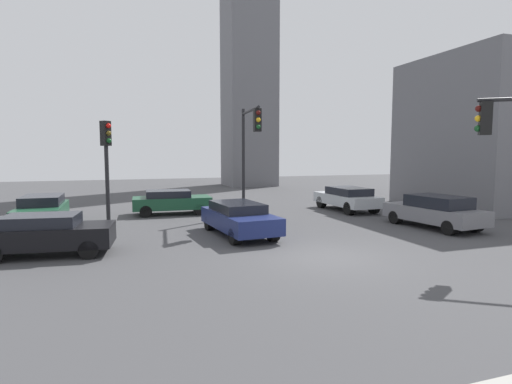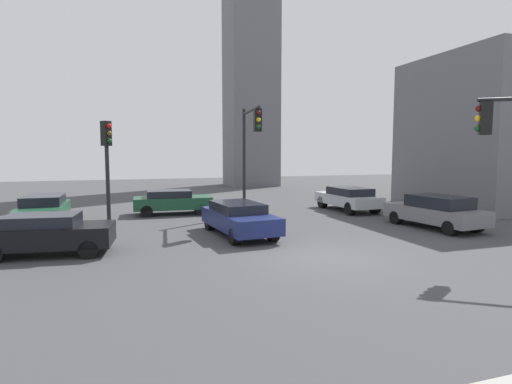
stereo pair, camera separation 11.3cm
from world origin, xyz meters
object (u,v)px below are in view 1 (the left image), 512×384
traffic_light_2 (250,139)px  car_5 (171,201)px  car_2 (347,198)px  traffic_light_1 (107,155)px  car_1 (47,234)px  car_4 (42,209)px  car_0 (239,218)px  car_3 (435,211)px

traffic_light_2 → car_5: size_ratio=1.33×
car_2 → traffic_light_1: bearing=99.6°
car_1 → car_4: 6.57m
traffic_light_2 → car_4: bearing=-97.0°
car_0 → car_3: 8.67m
traffic_light_1 → car_1: bearing=-66.4°
traffic_light_1 → car_0: bearing=26.8°
traffic_light_1 → car_0: size_ratio=0.99×
car_2 → car_5: size_ratio=1.08×
car_2 → traffic_light_2: bearing=101.7°
car_0 → car_4: (-7.89, 5.30, 0.00)m
car_1 → car_4: size_ratio=0.93×
car_4 → car_5: 6.15m
car_0 → traffic_light_2: bearing=150.0°
traffic_light_2 → car_2: 7.17m
car_3 → traffic_light_2: bearing=51.4°
car_1 → car_3: 15.31m
car_0 → car_1: car_1 is taller
traffic_light_1 → car_3: 14.17m
traffic_light_2 → car_4: (-9.38, 2.08, -3.22)m
traffic_light_2 → traffic_light_1: bearing=-75.9°
traffic_light_1 → car_1: size_ratio=1.12×
car_2 → car_4: size_ratio=1.02×
car_2 → car_4: 15.65m
traffic_light_1 → car_4: bearing=-174.7°
car_4 → car_2: bearing=87.2°
car_3 → car_4: (-16.47, 6.52, -0.04)m
traffic_light_1 → car_2: traffic_light_1 is taller
traffic_light_2 → car_5: traffic_light_2 is taller
car_2 → car_4: (-15.63, 0.63, -0.03)m
car_5 → car_4: bearing=-165.4°
car_0 → traffic_light_1: bearing=-119.7°
car_1 → car_2: (14.47, 5.84, 0.02)m
traffic_light_1 → car_4: size_ratio=1.03×
traffic_light_2 → car_3: 8.96m
car_2 → car_4: car_2 is taller
car_0 → car_3: car_3 is taller
traffic_light_1 → car_2: 13.14m
car_1 → car_4: bearing=106.6°
traffic_light_2 → car_2: (6.26, 1.44, -3.19)m
traffic_light_1 → car_5: size_ratio=1.10×
car_0 → car_3: bearing=76.6°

